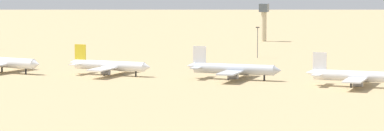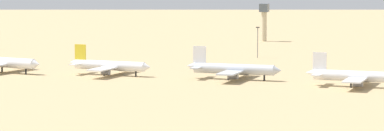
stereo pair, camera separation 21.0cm
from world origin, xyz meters
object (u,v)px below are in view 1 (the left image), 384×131
object	(u,v)px
parked_jet_yellow_2	(109,66)
parked_jet_white_4	(355,76)
parked_jet_white_3	(233,69)
control_tower	(264,19)
light_pole_mid	(258,40)
parked_jet_orange_1	(0,62)

from	to	relation	value
parked_jet_yellow_2	parked_jet_white_4	distance (m)	102.24
parked_jet_white_4	parked_jet_white_3	bearing A→B (deg)	172.63
control_tower	parked_jet_yellow_2	bearing A→B (deg)	-95.55
control_tower	light_pole_mid	world-z (taller)	control_tower
parked_jet_white_3	parked_jet_white_4	distance (m)	50.14
parked_jet_yellow_2	light_pole_mid	xyz separation A→B (m)	(40.37, 92.54, 4.79)
parked_jet_orange_1	light_pole_mid	size ratio (longest dim) A/B	2.67
parked_jet_white_4	control_tower	distance (m)	220.62
parked_jet_orange_1	parked_jet_white_4	size ratio (longest dim) A/B	1.08
parked_jet_yellow_2	control_tower	world-z (taller)	control_tower
parked_jet_white_3	light_pole_mid	world-z (taller)	light_pole_mid
control_tower	parked_jet_orange_1	bearing A→B (deg)	-108.35
parked_jet_orange_1	parked_jet_yellow_2	bearing A→B (deg)	15.48
parked_jet_white_3	control_tower	world-z (taller)	control_tower
parked_jet_white_3	parked_jet_white_4	size ratio (longest dim) A/B	1.03
control_tower	parked_jet_white_3	bearing A→B (deg)	-80.27
parked_jet_white_4	control_tower	size ratio (longest dim) A/B	1.67
parked_jet_yellow_2	parked_jet_white_4	world-z (taller)	parked_jet_white_4
parked_jet_orange_1	control_tower	bearing A→B (deg)	81.51
parked_jet_white_3	parked_jet_orange_1	bearing A→B (deg)	-175.56
parked_jet_white_3	light_pole_mid	size ratio (longest dim) A/B	2.56
parked_jet_yellow_2	parked_jet_white_4	bearing A→B (deg)	0.34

